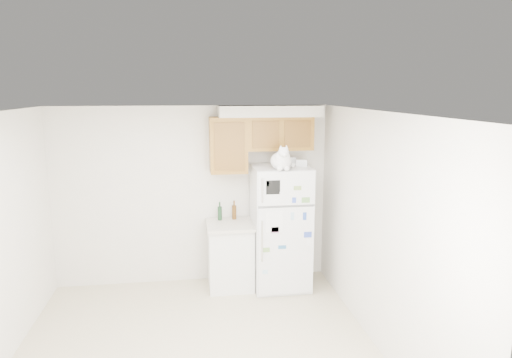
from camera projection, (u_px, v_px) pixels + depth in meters
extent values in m
cube|color=#BFB493|center=(198.00, 358.00, 4.70)|extent=(3.80, 4.00, 0.01)
cube|color=silver|center=(192.00, 196.00, 6.40)|extent=(3.80, 0.04, 2.50)
cube|color=silver|center=(379.00, 233.00, 4.73)|extent=(0.04, 4.00, 2.50)
cube|color=white|center=(191.00, 113.00, 4.22)|extent=(3.80, 4.00, 0.04)
cube|color=#A17323|center=(279.00, 133.00, 6.23)|extent=(0.90, 0.33, 0.45)
cube|color=#A17323|center=(228.00, 145.00, 6.16)|extent=(0.50, 0.33, 0.75)
cube|color=silver|center=(270.00, 111.00, 6.17)|extent=(1.40, 0.37, 0.15)
cube|color=white|center=(280.00, 227.00, 6.28)|extent=(0.76, 0.72, 1.70)
cube|color=white|center=(287.00, 189.00, 5.79)|extent=(0.74, 0.03, 0.44)
cube|color=white|center=(286.00, 251.00, 5.96)|extent=(0.74, 0.03, 1.19)
cube|color=#59595B|center=(287.00, 206.00, 5.84)|extent=(0.74, 0.03, 0.02)
cylinder|color=silver|center=(262.00, 190.00, 5.72)|extent=(0.02, 0.02, 0.32)
cylinder|color=silver|center=(262.00, 241.00, 5.85)|extent=(0.02, 0.02, 0.55)
cube|color=black|center=(273.00, 187.00, 5.75)|extent=(0.18, 0.00, 0.18)
cube|color=white|center=(274.00, 222.00, 5.83)|extent=(0.22, 0.00, 0.28)
cube|color=#364EBD|center=(294.00, 200.00, 5.82)|extent=(0.05, 0.00, 0.07)
cube|color=silver|center=(281.00, 194.00, 5.78)|extent=(0.05, 0.00, 0.06)
cube|color=white|center=(308.00, 243.00, 5.96)|extent=(0.05, 0.00, 0.09)
cube|color=#A3CFE7|center=(265.00, 272.00, 5.95)|extent=(0.07, 0.00, 0.05)
cube|color=silver|center=(302.00, 260.00, 5.99)|extent=(0.10, 0.00, 0.07)
cube|color=#5E9148|center=(306.00, 200.00, 5.84)|extent=(0.11, 0.00, 0.07)
cube|color=teal|center=(282.00, 247.00, 5.92)|extent=(0.11, 0.00, 0.05)
cube|color=#294AA7|center=(305.00, 216.00, 5.88)|extent=(0.05, 0.00, 0.10)
cube|color=#729F4F|center=(266.00, 250.00, 5.89)|extent=(0.11, 0.00, 0.06)
cube|color=olive|center=(298.00, 188.00, 5.80)|extent=(0.10, 0.00, 0.05)
cube|color=silver|center=(267.00, 182.00, 5.72)|extent=(0.06, 0.00, 0.10)
cube|color=#3046AA|center=(308.00, 235.00, 5.94)|extent=(0.10, 0.00, 0.08)
cube|color=#A6769E|center=(275.00, 230.00, 5.86)|extent=(0.10, 0.00, 0.08)
cube|color=#97BFD6|center=(292.00, 216.00, 5.86)|extent=(0.05, 0.00, 0.10)
cube|color=white|center=(230.00, 256.00, 6.31)|extent=(0.60, 0.60, 0.88)
cube|color=beige|center=(230.00, 225.00, 6.21)|extent=(0.64, 0.64, 0.04)
ellipsoid|color=white|center=(281.00, 161.00, 5.87)|extent=(0.27, 0.36, 0.23)
ellipsoid|color=white|center=(283.00, 158.00, 5.76)|extent=(0.20, 0.16, 0.21)
sphere|color=white|center=(284.00, 152.00, 5.69)|extent=(0.13, 0.13, 0.13)
cone|color=white|center=(281.00, 147.00, 5.67)|extent=(0.05, 0.05, 0.05)
cone|color=white|center=(286.00, 147.00, 5.68)|extent=(0.05, 0.05, 0.05)
cone|color=#D88C8C|center=(281.00, 148.00, 5.66)|extent=(0.02, 0.02, 0.03)
cone|color=#D88C8C|center=(287.00, 147.00, 5.67)|extent=(0.02, 0.02, 0.03)
sphere|color=white|center=(285.00, 155.00, 5.64)|extent=(0.06, 0.06, 0.06)
sphere|color=white|center=(280.00, 168.00, 5.74)|extent=(0.07, 0.07, 0.07)
sphere|color=white|center=(287.00, 168.00, 5.75)|extent=(0.07, 0.07, 0.07)
cylinder|color=white|center=(287.00, 165.00, 6.02)|extent=(0.16, 0.23, 0.08)
cube|color=white|center=(288.00, 161.00, 6.26)|extent=(0.21, 0.17, 0.10)
cube|color=white|center=(302.00, 163.00, 6.12)|extent=(0.18, 0.15, 0.09)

